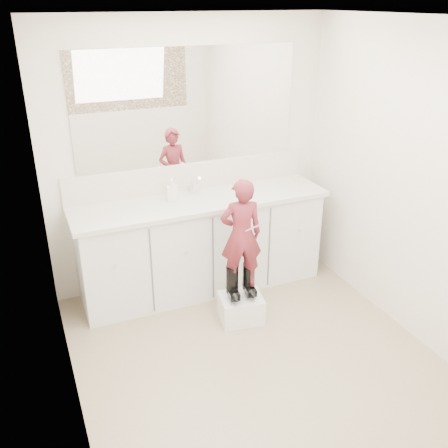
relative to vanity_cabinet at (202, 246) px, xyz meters
name	(u,v)px	position (x,y,z in m)	size (l,w,h in m)	color
floor	(261,365)	(0.00, -1.23, -0.42)	(3.00, 3.00, 0.00)	#8E725D
ceiling	(275,17)	(0.00, -1.23, 1.97)	(3.00, 3.00, 0.00)	white
wall_back	(189,156)	(0.00, 0.27, 0.77)	(2.60, 2.60, 0.00)	beige
wall_front	(443,358)	(0.00, -2.73, 0.77)	(2.60, 2.60, 0.00)	beige
wall_left	(59,255)	(-1.30, -1.23, 0.78)	(3.00, 3.00, 0.00)	beige
wall_right	(423,190)	(1.30, -1.23, 0.78)	(3.00, 3.00, 0.00)	beige
vanity_cabinet	(202,246)	(0.00, 0.00, 0.00)	(2.20, 0.55, 0.85)	silver
countertop	(201,201)	(0.00, -0.01, 0.45)	(2.28, 0.58, 0.04)	beige
backsplash	(190,176)	(0.00, 0.26, 0.59)	(2.28, 0.03, 0.25)	beige
mirror	(188,107)	(0.00, 0.26, 1.22)	(2.00, 0.02, 1.00)	white
faucet	(195,188)	(0.00, 0.15, 0.52)	(0.08, 0.08, 0.10)	silver
cup	(247,184)	(0.48, 0.07, 0.51)	(0.10, 0.10, 0.09)	beige
soap_bottle	(172,190)	(-0.24, 0.07, 0.56)	(0.09, 0.09, 0.19)	silver
step_stool	(241,308)	(0.11, -0.63, -0.31)	(0.35, 0.29, 0.22)	white
boot_left	(232,282)	(0.03, -0.61, -0.06)	(0.11, 0.19, 0.29)	black
boot_right	(249,279)	(0.18, -0.61, -0.06)	(0.11, 0.19, 0.29)	black
toddler	(241,235)	(0.11, -0.61, 0.36)	(0.34, 0.22, 0.93)	#B6383E
toothbrush	(254,227)	(0.18, -0.69, 0.45)	(0.01, 0.01, 0.14)	#E559A9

